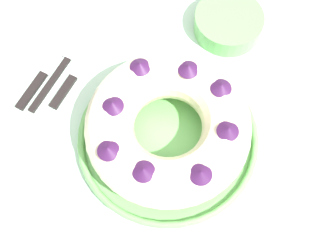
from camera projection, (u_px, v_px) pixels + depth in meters
ground_plane at (165, 207)px, 1.45m from camera, size 8.00×8.00×0.00m
dining_table at (162, 141)px, 0.81m from camera, size 1.54×1.18×0.78m
serving_dish at (168, 138)px, 0.71m from camera, size 0.33×0.33×0.02m
bundt_cake at (168, 126)px, 0.66m from camera, size 0.28×0.28×0.09m
fork at (61, 69)px, 0.78m from camera, size 0.02×0.18×0.01m
serving_knife at (43, 75)px, 0.77m from camera, size 0.02×0.19×0.01m
cake_knife at (73, 78)px, 0.77m from camera, size 0.02×0.17×0.01m
side_bowl at (228, 23)px, 0.80m from camera, size 0.14×0.14×0.04m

